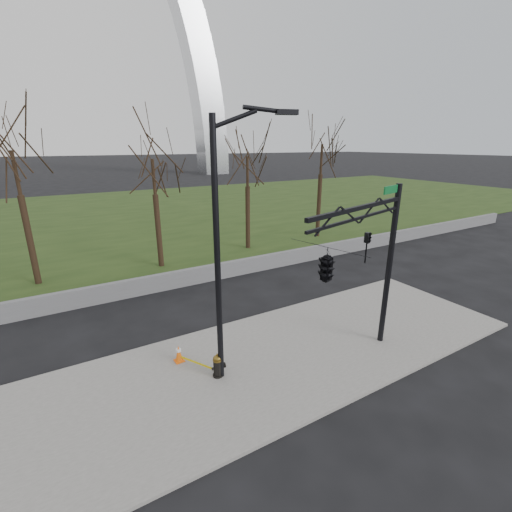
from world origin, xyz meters
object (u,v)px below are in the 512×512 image
fire_hydrant (218,366)px  traffic_cone (179,353)px  street_light (225,238)px  traffic_signal_mast (342,258)px

fire_hydrant → traffic_cone: bearing=126.5°
traffic_cone → street_light: 4.69m
fire_hydrant → traffic_cone: 1.64m
traffic_cone → traffic_signal_mast: 6.40m
street_light → traffic_cone: bearing=143.7°
fire_hydrant → street_light: street_light is taller
fire_hydrant → street_light: size_ratio=0.10×
traffic_cone → street_light: size_ratio=0.07×
traffic_cone → traffic_signal_mast: bearing=-40.7°
street_light → traffic_signal_mast: size_ratio=1.37×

